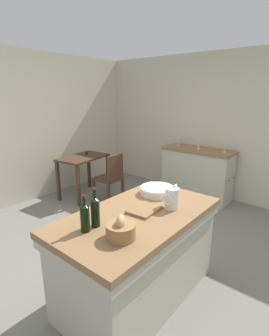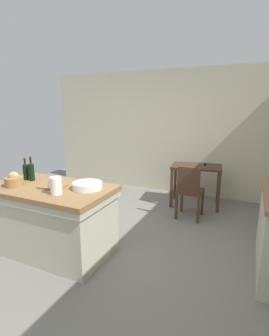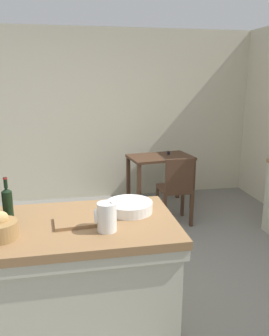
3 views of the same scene
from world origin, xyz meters
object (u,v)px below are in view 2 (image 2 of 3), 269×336
pitcher (56,185)px  cutting_board (53,187)px  wine_bottle_dark (31,171)px  island_table (52,217)px  wine_bottle_amber (26,171)px  wash_bowl (87,186)px  wooden_chair (190,190)px  bread_basket (14,181)px  writing_desk (196,172)px

pitcher → cutting_board: bearing=141.7°
cutting_board → wine_bottle_dark: bearing=164.5°
island_table → wine_bottle_amber: wine_bottle_amber is taller
wash_bowl → wine_bottle_amber: 0.99m
wooden_chair → wash_bowl: size_ratio=2.55×
pitcher → wine_bottle_amber: size_ratio=0.80×
island_table → wash_bowl: 0.66m
cutting_board → wine_bottle_dark: wine_bottle_dark is taller
bread_basket → cutting_board: size_ratio=0.75×
wooden_chair → bread_basket: size_ratio=4.11×
pitcher → cutting_board: (-0.20, 0.16, -0.09)m
wine_bottle_dark → bread_basket: bearing=-91.1°
wooden_chair → wine_bottle_dark: (-1.76, -1.60, 0.50)m
wine_bottle_dark → wine_bottle_amber: (-0.11, -0.00, -0.01)m
writing_desk → wash_bowl: (-0.85, -2.25, 0.26)m
bread_basket → wine_bottle_amber: 0.30m
writing_desk → wooden_chair: bearing=-86.9°
wooden_chair → wash_bowl: 1.86m
wine_bottle_amber → wooden_chair: bearing=40.6°
bread_basket → pitcher: bearing=-1.1°
bread_basket → cutting_board: 0.50m
wash_bowl → cutting_board: wash_bowl is taller
pitcher → wine_bottle_dark: size_ratio=0.74×
wooden_chair → writing_desk: bearing=93.1°
wash_bowl → bread_basket: bread_basket is taller
writing_desk → wooden_chair: size_ratio=1.07×
wash_bowl → writing_desk: bearing=69.3°
pitcher → wooden_chair: bearing=60.0°
wine_bottle_dark → cutting_board: bearing=-15.5°
island_table → wash_bowl: wash_bowl is taller
wine_bottle_dark → wine_bottle_amber: size_ratio=1.09×
wash_bowl → wooden_chair: bearing=60.8°
wooden_chair → pitcher: (-1.09, -1.89, 0.47)m
cutting_board → wine_bottle_amber: wine_bottle_amber is taller
wash_bowl → wine_bottle_amber: (-0.98, -0.02, 0.08)m
wash_bowl → cutting_board: bearing=-160.6°
pitcher → bread_basket: size_ratio=1.09×
island_table → bread_basket: bread_basket is taller
pitcher → wine_bottle_dark: bearing=156.6°
writing_desk → pitcher: (-1.06, -2.56, 0.33)m
island_table → wash_bowl: size_ratio=4.42×
pitcher → bread_basket: (-0.68, 0.01, -0.04)m
wash_bowl → pitcher: bearing=-124.0°
wash_bowl → bread_basket: bearing=-161.6°
writing_desk → pitcher: pitcher is taller
wash_bowl → cutting_board: size_ratio=1.22×
wine_bottle_amber → cutting_board: bearing=-12.7°
wash_bowl → island_table: bearing=-164.8°
wooden_chair → wine_bottle_amber: size_ratio=3.04×
island_table → wine_bottle_dark: (-0.40, 0.11, 0.53)m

